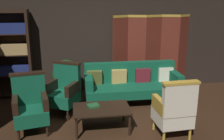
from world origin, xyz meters
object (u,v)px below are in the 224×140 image
armchair_wing_right (64,90)px  book_green_cloth (93,106)px  armchair_wing_left (30,105)px  potted_plant (66,76)px  folding_screen (153,51)px  velvet_couch (132,82)px  coffee_table (102,110)px  bookshelf (11,52)px  armchair_gilt_accent (174,110)px

armchair_wing_right → book_green_cloth: 0.93m
armchair_wing_left → potted_plant: armchair_wing_left is taller
book_green_cloth → armchair_wing_left: bearing=176.2°
folding_screen → armchair_wing_left: bearing=-145.7°
velvet_couch → coffee_table: size_ratio=2.12×
bookshelf → armchair_gilt_accent: 3.91m
velvet_couch → potted_plant: 1.53m
armchair_wing_left → folding_screen: bearing=34.3°
armchair_wing_left → armchair_gilt_accent: bearing=-13.2°
potted_plant → folding_screen: bearing=10.6°
coffee_table → armchair_wing_right: (-0.67, 0.84, 0.12)m
folding_screen → armchair_wing_right: size_ratio=2.06×
coffee_table → armchair_gilt_accent: (1.17, -0.41, 0.12)m
coffee_table → potted_plant: 1.78m
folding_screen → armchair_gilt_accent: folding_screen is taller
armchair_wing_right → potted_plant: bearing=88.2°
coffee_table → armchair_wing_right: armchair_wing_right is taller
coffee_table → velvet_couch: bearing=56.0°
bookshelf → coffee_table: size_ratio=2.05×
armchair_gilt_accent → armchair_wing_right: same height
potted_plant → armchair_gilt_accent: bearing=-48.5°
folding_screen → bookshelf: bookshelf is taller
armchair_wing_left → coffee_table: bearing=-7.0°
folding_screen → armchair_wing_right: (-2.24, -1.22, -0.50)m
bookshelf → potted_plant: bearing=-14.0°
bookshelf → armchair_gilt_accent: size_ratio=1.97×
armchair_gilt_accent → velvet_couch: bearing=102.2°
bookshelf → armchair_wing_right: bearing=-42.6°
velvet_couch → book_green_cloth: (-0.96, -1.14, -0.02)m
velvet_couch → armchair_wing_right: bearing=-166.0°
potted_plant → book_green_cloth: (0.51, -1.57, -0.09)m
coffee_table → armchair_gilt_accent: armchair_gilt_accent is taller
folding_screen → armchair_wing_left: 3.42m
bookshelf → book_green_cloth: bookshelf is taller
bookshelf → potted_plant: size_ratio=2.21×
velvet_couch → armchair_gilt_accent: 1.67m
book_green_cloth → coffee_table: bearing=-29.2°
armchair_wing_right → armchair_gilt_accent: bearing=-34.2°
bookshelf → book_green_cloth: size_ratio=10.30×
bookshelf → armchair_gilt_accent: bearing=-37.8°
folding_screen → potted_plant: bearing=-169.4°
armchair_wing_right → book_green_cloth: armchair_wing_right is taller
bookshelf → armchair_wing_right: (1.20, -1.11, -0.60)m
folding_screen → armchair_wing_left: folding_screen is taller
armchair_gilt_accent → armchair_wing_left: same height
folding_screen → armchair_gilt_accent: size_ratio=2.06×
armchair_gilt_accent → book_green_cloth: armchair_gilt_accent is taller
armchair_wing_left → book_green_cloth: 1.09m
folding_screen → potted_plant: (-2.22, -0.41, -0.45)m
folding_screen → potted_plant: size_ratio=2.32×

